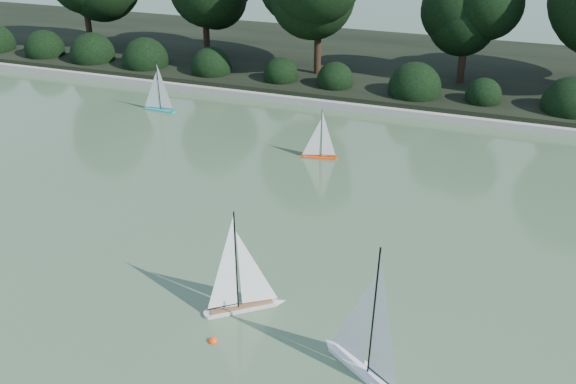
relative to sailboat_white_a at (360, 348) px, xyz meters
The scene contains 9 objects.
ground 1.30m from the sailboat_white_a, 161.26° to the left, with size 80.00×80.00×0.00m, color #33492C.
pond_coping 9.48m from the sailboat_white_a, 97.23° to the left, with size 40.00×0.35×0.18m, color gray.
far_bank 13.46m from the sailboat_white_a, 95.09° to the left, with size 40.00×8.00×0.30m, color black.
shrub_hedge 10.37m from the sailboat_white_a, 96.61° to the left, with size 29.10×1.10×1.10m.
sailboat_white_a is the anchor object (origin of this frame).
sailboat_white_b 1.89m from the sailboat_white_a, 160.10° to the left, with size 1.04×0.87×1.65m.
sailboat_orange 6.58m from the sailboat_white_a, 112.50° to the left, with size 0.87×0.27×1.18m.
sailboat_teal 10.57m from the sailboat_white_a, 134.07° to the left, with size 1.02×0.20×1.39m.
race_buoy 1.95m from the sailboat_white_a, behind, with size 0.13×0.13×0.13m, color #FE440D.
Camera 1 is at (2.50, -6.49, 5.52)m, focal length 40.00 mm.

